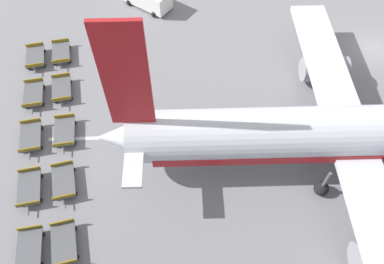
% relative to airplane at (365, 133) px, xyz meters
% --- Properties ---
extents(ground_plane, '(500.00, 500.00, 0.00)m').
position_rel_airplane_xyz_m(ground_plane, '(-12.30, 5.85, -3.51)').
color(ground_plane, gray).
extents(airplane, '(29.95, 38.25, 13.52)m').
position_rel_airplane_xyz_m(airplane, '(0.00, 0.00, 0.00)').
color(airplane, silver).
rests_on(airplane, ground_plane).
extents(baggage_dolly_row_near_col_a, '(3.68, 2.18, 0.92)m').
position_rel_airplane_xyz_m(baggage_dolly_row_near_col_a, '(-11.31, -26.52, -3.03)').
color(baggage_dolly_row_near_col_a, '#515459').
rests_on(baggage_dolly_row_near_col_a, ground_plane).
extents(baggage_dolly_row_near_col_b, '(3.67, 2.08, 0.92)m').
position_rel_airplane_xyz_m(baggage_dolly_row_near_col_b, '(-6.70, -25.67, -3.03)').
color(baggage_dolly_row_near_col_b, '#515459').
rests_on(baggage_dolly_row_near_col_b, ground_plane).
extents(baggage_dolly_row_near_col_c, '(3.67, 2.12, 0.92)m').
position_rel_airplane_xyz_m(baggage_dolly_row_near_col_c, '(-2.23, -24.89, -3.03)').
color(baggage_dolly_row_near_col_c, '#515459').
rests_on(baggage_dolly_row_near_col_c, ground_plane).
extents(baggage_dolly_row_near_col_d, '(3.67, 2.12, 0.92)m').
position_rel_airplane_xyz_m(baggage_dolly_row_near_col_d, '(2.28, -23.96, -3.03)').
color(baggage_dolly_row_near_col_d, '#515459').
rests_on(baggage_dolly_row_near_col_d, ground_plane).
extents(baggage_dolly_row_near_col_e, '(3.67, 2.03, 0.92)m').
position_rel_airplane_xyz_m(baggage_dolly_row_near_col_e, '(6.79, -22.92, -3.03)').
color(baggage_dolly_row_near_col_e, '#515459').
rests_on(baggage_dolly_row_near_col_e, ground_plane).
extents(baggage_dolly_row_mid_a_col_a, '(3.67, 2.11, 0.92)m').
position_rel_airplane_xyz_m(baggage_dolly_row_mid_a_col_a, '(-11.82, -24.23, -3.03)').
color(baggage_dolly_row_mid_a_col_a, '#515459').
rests_on(baggage_dolly_row_mid_a_col_a, ground_plane).
extents(baggage_dolly_row_mid_a_col_b, '(3.67, 2.13, 0.92)m').
position_rel_airplane_xyz_m(baggage_dolly_row_mid_a_col_b, '(-7.27, -23.35, -3.03)').
color(baggage_dolly_row_mid_a_col_b, '#515459').
rests_on(baggage_dolly_row_mid_a_col_b, ground_plane).
extents(baggage_dolly_row_mid_a_col_c, '(3.66, 2.00, 0.92)m').
position_rel_airplane_xyz_m(baggage_dolly_row_mid_a_col_c, '(-2.67, -22.28, -3.03)').
color(baggage_dolly_row_mid_a_col_c, '#515459').
rests_on(baggage_dolly_row_mid_a_col_c, ground_plane).
extents(baggage_dolly_row_mid_a_col_d, '(3.68, 2.23, 0.92)m').
position_rel_airplane_xyz_m(baggage_dolly_row_mid_a_col_d, '(1.82, -21.56, -3.03)').
color(baggage_dolly_row_mid_a_col_d, '#515459').
rests_on(baggage_dolly_row_mid_a_col_d, ground_plane).
extents(baggage_dolly_row_mid_a_col_e, '(3.68, 2.22, 0.92)m').
position_rel_airplane_xyz_m(baggage_dolly_row_mid_a_col_e, '(6.43, -20.72, -3.03)').
color(baggage_dolly_row_mid_a_col_e, '#515459').
rests_on(baggage_dolly_row_mid_a_col_e, ground_plane).
extents(stand_guidance_stripe, '(0.60, 31.31, 0.01)m').
position_rel_airplane_xyz_m(stand_guidance_stripe, '(-2.44, -7.99, -3.50)').
color(stand_guidance_stripe, white).
rests_on(stand_guidance_stripe, ground_plane).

